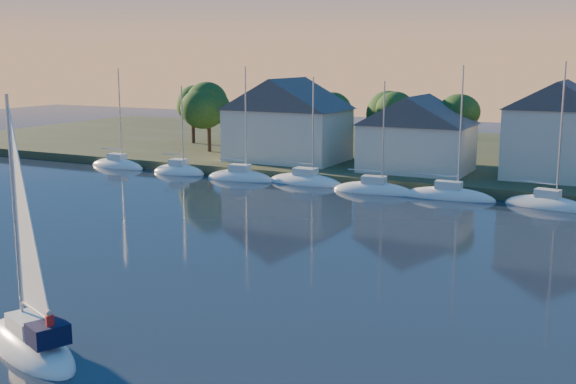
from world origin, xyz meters
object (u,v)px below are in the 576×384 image
Objects in this scene: clubhouse_west at (288,118)px; hero_sailboat at (31,340)px; clubhouse_centre at (417,133)px; clubhouse_east at (560,129)px.

hero_sailboat is (14.26, -53.16, -5.39)m from clubhouse_west.
clubhouse_west is at bearing 176.42° from clubhouse_centre.
clubhouse_west reaches higher than clubhouse_centre.
hero_sailboat is (-15.74, -54.16, -5.45)m from clubhouse_east.
clubhouse_east is (14.00, 2.00, 0.87)m from clubhouse_centre.
clubhouse_centre is 1.10× the size of clubhouse_east.
clubhouse_west is 1.08× the size of hero_sailboat.
clubhouse_west is at bearing -178.09° from clubhouse_east.
hero_sailboat reaches higher than clubhouse_centre.
clubhouse_east is (30.00, 1.00, 0.07)m from clubhouse_west.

